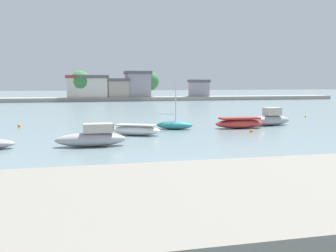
{
  "coord_description": "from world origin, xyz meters",
  "views": [
    {
      "loc": [
        -5.97,
        -18.17,
        4.54
      ],
      "look_at": [
        2.09,
        16.53,
        0.46
      ],
      "focal_mm": 40.79,
      "sensor_mm": 36.0,
      "label": 1
    }
  ],
  "objects_px": {
    "moored_boat_3": "(174,125)",
    "mooring_buoy_2": "(306,116)",
    "moored_boat_1": "(92,138)",
    "mooring_buoy_1": "(19,126)",
    "moored_boat_5": "(270,119)",
    "moored_boat_4": "(240,123)",
    "moored_boat_2": "(136,130)",
    "mooring_buoy_0": "(251,131)"
  },
  "relations": [
    {
      "from": "moored_boat_3",
      "to": "moored_boat_4",
      "type": "xyz_separation_m",
      "value": [
        6.52,
        -0.68,
        0.08
      ]
    },
    {
      "from": "mooring_buoy_1",
      "to": "moored_boat_5",
      "type": "bearing_deg",
      "value": -9.43
    },
    {
      "from": "moored_boat_4",
      "to": "mooring_buoy_2",
      "type": "relative_size",
      "value": 17.33
    },
    {
      "from": "moored_boat_3",
      "to": "moored_boat_5",
      "type": "relative_size",
      "value": 1.0
    },
    {
      "from": "moored_boat_5",
      "to": "mooring_buoy_1",
      "type": "relative_size",
      "value": 15.35
    },
    {
      "from": "moored_boat_4",
      "to": "mooring_buoy_1",
      "type": "distance_m",
      "value": 22.29
    },
    {
      "from": "moored_boat_3",
      "to": "moored_boat_5",
      "type": "xyz_separation_m",
      "value": [
        10.72,
        0.94,
        0.26
      ]
    },
    {
      "from": "moored_boat_2",
      "to": "moored_boat_4",
      "type": "relative_size",
      "value": 0.89
    },
    {
      "from": "moored_boat_5",
      "to": "mooring_buoy_0",
      "type": "xyz_separation_m",
      "value": [
        -4.44,
        -4.81,
        -0.55
      ]
    },
    {
      "from": "moored_boat_2",
      "to": "moored_boat_4",
      "type": "distance_m",
      "value": 11.07
    },
    {
      "from": "moored_boat_4",
      "to": "moored_boat_3",
      "type": "bearing_deg",
      "value": 175.8
    },
    {
      "from": "moored_boat_5",
      "to": "mooring_buoy_2",
      "type": "distance_m",
      "value": 12.04
    },
    {
      "from": "moored_boat_2",
      "to": "moored_boat_4",
      "type": "bearing_deg",
      "value": 39.57
    },
    {
      "from": "moored_boat_1",
      "to": "mooring_buoy_1",
      "type": "height_order",
      "value": "moored_boat_1"
    },
    {
      "from": "mooring_buoy_0",
      "to": "mooring_buoy_2",
      "type": "distance_m",
      "value": 18.53
    },
    {
      "from": "moored_boat_1",
      "to": "moored_boat_4",
      "type": "distance_m",
      "value": 16.54
    },
    {
      "from": "mooring_buoy_2",
      "to": "mooring_buoy_1",
      "type": "bearing_deg",
      "value": -174.32
    },
    {
      "from": "mooring_buoy_0",
      "to": "moored_boat_1",
      "type": "bearing_deg",
      "value": -162.62
    },
    {
      "from": "moored_boat_3",
      "to": "moored_boat_2",
      "type": "bearing_deg",
      "value": -116.46
    },
    {
      "from": "moored_boat_3",
      "to": "mooring_buoy_2",
      "type": "distance_m",
      "value": 21.73
    },
    {
      "from": "moored_boat_3",
      "to": "mooring_buoy_0",
      "type": "height_order",
      "value": "moored_boat_3"
    },
    {
      "from": "moored_boat_2",
      "to": "moored_boat_3",
      "type": "xyz_separation_m",
      "value": [
        4.22,
        3.34,
        -0.03
      ]
    },
    {
      "from": "moored_boat_2",
      "to": "mooring_buoy_1",
      "type": "bearing_deg",
      "value": 167.16
    },
    {
      "from": "moored_boat_1",
      "to": "moored_boat_3",
      "type": "bearing_deg",
      "value": 47.25
    },
    {
      "from": "moored_boat_5",
      "to": "mooring_buoy_0",
      "type": "height_order",
      "value": "moored_boat_5"
    },
    {
      "from": "moored_boat_2",
      "to": "moored_boat_4",
      "type": "xyz_separation_m",
      "value": [
        10.74,
        2.66,
        0.06
      ]
    },
    {
      "from": "moored_boat_1",
      "to": "mooring_buoy_2",
      "type": "distance_m",
      "value": 32.83
    },
    {
      "from": "mooring_buoy_0",
      "to": "mooring_buoy_2",
      "type": "height_order",
      "value": "mooring_buoy_2"
    },
    {
      "from": "mooring_buoy_1",
      "to": "mooring_buoy_2",
      "type": "xyz_separation_m",
      "value": [
        34.9,
        3.47,
        -0.02
      ]
    },
    {
      "from": "moored_boat_1",
      "to": "mooring_buoy_2",
      "type": "relative_size",
      "value": 17.26
    },
    {
      "from": "moored_boat_5",
      "to": "mooring_buoy_0",
      "type": "distance_m",
      "value": 6.57
    },
    {
      "from": "mooring_buoy_1",
      "to": "moored_boat_1",
      "type": "bearing_deg",
      "value": -63.21
    },
    {
      "from": "moored_boat_3",
      "to": "mooring_buoy_2",
      "type": "xyz_separation_m",
      "value": [
        19.92,
        8.68,
        -0.28
      ]
    },
    {
      "from": "moored_boat_5",
      "to": "moored_boat_2",
      "type": "bearing_deg",
      "value": -171.76
    },
    {
      "from": "mooring_buoy_1",
      "to": "mooring_buoy_0",
      "type": "bearing_deg",
      "value": -23.12
    },
    {
      "from": "moored_boat_1",
      "to": "mooring_buoy_2",
      "type": "height_order",
      "value": "moored_boat_1"
    },
    {
      "from": "moored_boat_5",
      "to": "mooring_buoy_1",
      "type": "height_order",
      "value": "moored_boat_5"
    },
    {
      "from": "mooring_buoy_1",
      "to": "mooring_buoy_2",
      "type": "relative_size",
      "value": 1.13
    },
    {
      "from": "moored_boat_2",
      "to": "mooring_buoy_1",
      "type": "xyz_separation_m",
      "value": [
        -10.76,
        8.55,
        -0.29
      ]
    },
    {
      "from": "moored_boat_3",
      "to": "mooring_buoy_0",
      "type": "bearing_deg",
      "value": -6.44
    },
    {
      "from": "moored_boat_3",
      "to": "moored_boat_4",
      "type": "height_order",
      "value": "moored_boat_3"
    },
    {
      "from": "moored_boat_3",
      "to": "mooring_buoy_2",
      "type": "bearing_deg",
      "value": 48.73
    }
  ]
}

